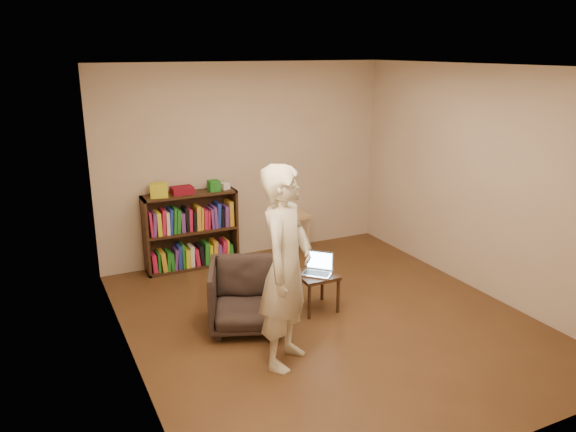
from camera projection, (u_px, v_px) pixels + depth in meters
name	position (u px, v px, depth m)	size (l,w,h in m)	color
floor	(327.00, 320.00, 5.94)	(4.50, 4.50, 0.00)	#472B16
ceiling	(333.00, 66.00, 5.20)	(4.50, 4.50, 0.00)	silver
wall_back	(246.00, 162.00, 7.51)	(4.00, 4.00, 0.00)	beige
wall_left	(125.00, 229.00, 4.74)	(4.50, 4.50, 0.00)	beige
wall_right	(482.00, 181.00, 6.41)	(4.50, 4.50, 0.00)	beige
bookshelf	(191.00, 235.00, 7.27)	(1.20, 0.30, 1.00)	black
box_yellow	(159.00, 190.00, 6.89)	(0.21, 0.15, 0.17)	yellow
red_cloth	(182.00, 190.00, 7.06)	(0.27, 0.20, 0.09)	maroon
box_green	(214.00, 186.00, 7.19)	(0.14, 0.14, 0.14)	#1F7621
box_white	(225.00, 186.00, 7.29)	(0.10, 0.10, 0.08)	silver
stool	(294.00, 221.00, 7.82)	(0.38, 0.38, 0.55)	#A97B52
armchair	(247.00, 296.00, 5.69)	(0.74, 0.76, 0.69)	#2D231E
side_table	(316.00, 280.00, 6.09)	(0.41, 0.41, 0.41)	black
laptop	(318.00, 268.00, 6.08)	(0.38, 0.38, 0.24)	#B0B0B5
person	(286.00, 268.00, 4.90)	(0.67, 0.44, 1.84)	beige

